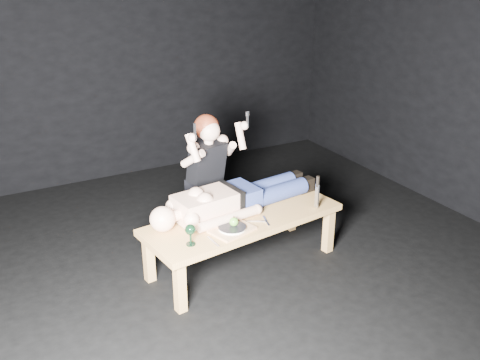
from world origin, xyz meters
The scene contains 13 objects.
ground centered at (0.00, 0.00, 0.00)m, with size 5.00×5.00×0.00m, color black.
back_wall centered at (0.00, 2.50, 1.50)m, with size 5.00×5.00×0.00m, color black.
table centered at (0.12, 0.06, 0.23)m, with size 1.63×0.61×0.45m, color #BD8F45.
lying_man centered at (0.15, 0.22, 0.58)m, with size 1.57×0.48×0.25m, color tan, non-canonical shape.
kneeling_woman centered at (0.05, 0.69, 0.60)m, with size 0.64×0.72×1.20m, color black, non-canonical shape.
serving_tray centered at (-0.07, -0.12, 0.46)m, with size 0.32×0.23×0.02m, color tan.
plate centered at (-0.07, -0.12, 0.48)m, with size 0.21×0.21×0.02m, color white.
apple centered at (-0.05, -0.11, 0.52)m, with size 0.07×0.07×0.07m, color #2D9218.
goblet centered at (-0.43, -0.16, 0.53)m, with size 0.08×0.08×0.16m, color black, non-canonical shape.
fork_flat centered at (-0.27, -0.20, 0.45)m, with size 0.02×0.17×0.01m, color #B2B2B7.
knife_flat centered at (0.24, -0.10, 0.45)m, with size 0.02×0.17×0.01m, color #B2B2B7.
spoon_flat centered at (0.17, -0.07, 0.45)m, with size 0.02×0.17×0.01m, color #B2B2B7.
carving_knife centered at (0.73, -0.10, 0.59)m, with size 0.04×0.04×0.29m, color #B2B2B7, non-canonical shape.
Camera 1 is at (-1.73, -3.31, 2.40)m, focal length 40.04 mm.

